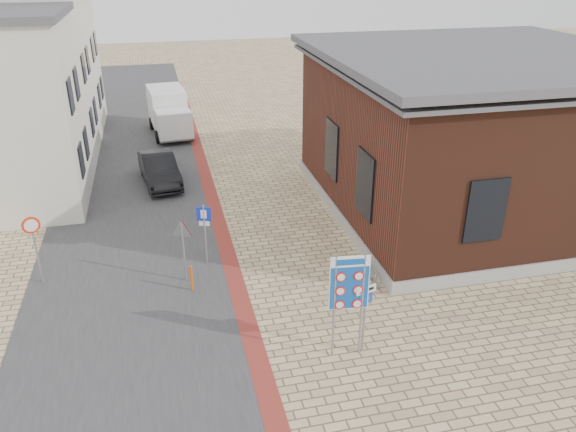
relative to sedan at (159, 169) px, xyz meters
name	(u,v)px	position (x,y,z in m)	size (l,w,h in m)	color
ground	(314,325)	(4.25, -12.89, -0.73)	(120.00, 120.00, 0.00)	tan
road_strip	(135,170)	(-1.25, 2.11, -0.72)	(7.00, 60.00, 0.02)	#38383A
curb_strip	(213,202)	(2.25, -2.89, -0.71)	(0.60, 40.00, 0.02)	maroon
brick_building	(475,131)	(13.24, -5.90, 2.76)	(13.00, 13.00, 6.80)	gray
townhouse_mid	(15,76)	(-6.75, 5.11, 3.84)	(7.40, 6.40, 9.10)	beige
townhouse_far	(36,62)	(-6.75, 11.11, 3.44)	(7.40, 6.40, 8.30)	beige
bike_rack	(370,271)	(6.90, -10.69, -0.47)	(0.08, 1.80, 0.60)	slate
sedan	(159,169)	(0.00, 0.00, 0.00)	(1.54, 4.43, 1.46)	black
box_truck	(169,112)	(0.88, 8.16, 0.66)	(2.58, 5.32, 2.69)	slate
border_sign	(349,285)	(4.75, -14.39, 1.59)	(1.09, 0.17, 3.20)	gray
essen_sign	(365,306)	(5.25, -14.39, 0.81)	(0.62, 0.19, 2.34)	gray
parking_sign	(204,225)	(1.42, -8.39, 0.86)	(0.50, 0.20, 2.35)	gray
yield_sign	(182,236)	(0.59, -9.39, 1.02)	(0.77, 0.40, 2.31)	gray
speed_sign	(34,239)	(-4.25, -8.39, 0.98)	(0.57, 0.22, 2.53)	gray
bollard	(192,278)	(0.75, -10.09, -0.24)	(0.09, 0.09, 0.98)	#D6510B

